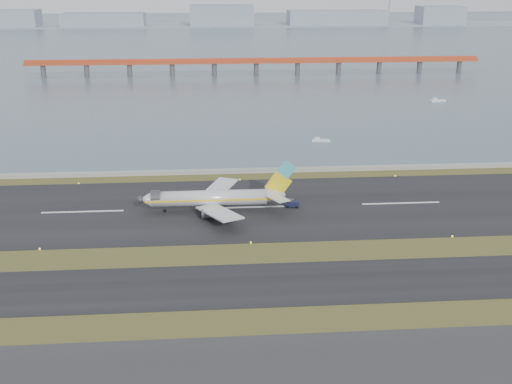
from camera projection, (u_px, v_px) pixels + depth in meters
The scene contains 11 objects.
ground at pixel (253, 258), 132.35m from camera, with size 1000.00×1000.00×0.00m, color #374619.
taxiway_strip at pixel (258, 284), 121.02m from camera, with size 1000.00×18.00×0.10m, color black.
runway_strip at pixel (245, 208), 160.63m from camera, with size 1000.00×45.00×0.10m, color black.
seawall at pixel (238, 171), 188.78m from camera, with size 1000.00×2.50×1.00m, color gray.
bay_water at pixel (215, 39), 566.23m from camera, with size 1400.00×800.00×1.30m, color #495969.
red_pier at pixel (256, 62), 367.26m from camera, with size 260.00×5.00×10.20m.
far_shoreline at pixel (225, 20), 716.17m from camera, with size 1400.00×80.00×60.50m.
airliner at pixel (216, 198), 157.21m from camera, with size 38.52×32.89×12.80m.
pushback_tug at pixel (292, 203), 160.70m from camera, with size 3.58×2.48×2.10m.
workboat_near at pixel (320, 140), 223.42m from camera, with size 6.43×2.90×1.51m.
workboat_far at pixel (437, 100), 292.65m from camera, with size 7.47×3.33×1.75m.
Camera 1 is at (-8.77, -120.47, 55.79)m, focal length 45.00 mm.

